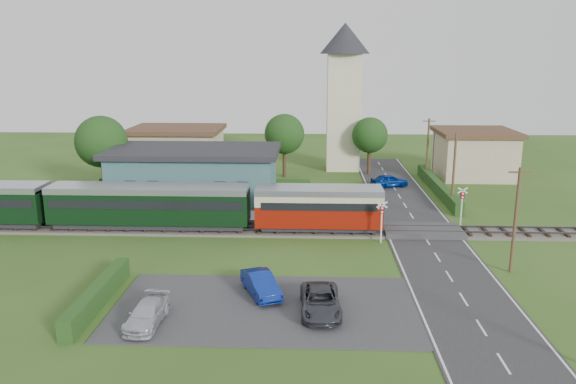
{
  "coord_description": "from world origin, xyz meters",
  "views": [
    {
      "loc": [
        1.0,
        -41.08,
        13.87
      ],
      "look_at": [
        -0.82,
        4.0,
        2.83
      ],
      "focal_mm": 35.0,
      "sensor_mm": 36.0,
      "label": 1
    }
  ],
  "objects_px": {
    "equipment_hut": "(90,199)",
    "crossing_signal_far": "(462,201)",
    "church_tower": "(344,86)",
    "pedestrian_far": "(103,205)",
    "house_east": "(474,153)",
    "car_park_dark": "(320,301)",
    "car_park_blue": "(261,284)",
    "crossing_signal_near": "(382,216)",
    "house_west": "(177,150)",
    "station_building": "(195,175)",
    "car_park_silver": "(147,314)",
    "pedestrian_near": "(238,207)",
    "train": "(111,204)",
    "car_on_road": "(389,181)"
  },
  "relations": [
    {
      "from": "equipment_hut",
      "to": "crossing_signal_far",
      "type": "height_order",
      "value": "crossing_signal_far"
    },
    {
      "from": "crossing_signal_far",
      "to": "car_park_silver",
      "type": "relative_size",
      "value": 0.82
    },
    {
      "from": "station_building",
      "to": "car_park_dark",
      "type": "relative_size",
      "value": 3.43
    },
    {
      "from": "crossing_signal_near",
      "to": "car_park_blue",
      "type": "bearing_deg",
      "value": -129.62
    },
    {
      "from": "train",
      "to": "pedestrian_near",
      "type": "xyz_separation_m",
      "value": [
        10.0,
        2.5,
        -0.8
      ]
    },
    {
      "from": "car_on_road",
      "to": "pedestrian_far",
      "type": "bearing_deg",
      "value": 96.47
    },
    {
      "from": "car_park_dark",
      "to": "house_west",
      "type": "bearing_deg",
      "value": 111.85
    },
    {
      "from": "equipment_hut",
      "to": "house_east",
      "type": "xyz_separation_m",
      "value": [
        38.0,
        18.8,
        1.05
      ]
    },
    {
      "from": "house_west",
      "to": "crossing_signal_near",
      "type": "xyz_separation_m",
      "value": [
        21.4,
        -25.41,
        -0.65
      ]
    },
    {
      "from": "equipment_hut",
      "to": "pedestrian_near",
      "type": "distance_m",
      "value": 12.96
    },
    {
      "from": "car_park_blue",
      "to": "equipment_hut",
      "type": "bearing_deg",
      "value": 112.72
    },
    {
      "from": "church_tower",
      "to": "house_east",
      "type": "height_order",
      "value": "church_tower"
    },
    {
      "from": "church_tower",
      "to": "house_east",
      "type": "distance_m",
      "value": 17.21
    },
    {
      "from": "crossing_signal_near",
      "to": "car_park_dark",
      "type": "bearing_deg",
      "value": -111.4
    },
    {
      "from": "equipment_hut",
      "to": "car_park_dark",
      "type": "distance_m",
      "value": 26.51
    },
    {
      "from": "crossing_signal_far",
      "to": "pedestrian_near",
      "type": "distance_m",
      "value": 18.68
    },
    {
      "from": "train",
      "to": "car_park_silver",
      "type": "distance_m",
      "value": 18.07
    },
    {
      "from": "crossing_signal_near",
      "to": "car_park_silver",
      "type": "bearing_deg",
      "value": -134.94
    },
    {
      "from": "station_building",
      "to": "pedestrian_far",
      "type": "xyz_separation_m",
      "value": [
        -7.06,
        -5.59,
        -1.51
      ]
    },
    {
      "from": "station_building",
      "to": "train",
      "type": "xyz_separation_m",
      "value": [
        -5.07,
        -8.99,
        -0.52
      ]
    },
    {
      "from": "church_tower",
      "to": "pedestrian_near",
      "type": "bearing_deg",
      "value": -113.19
    },
    {
      "from": "crossing_signal_far",
      "to": "car_park_blue",
      "type": "relative_size",
      "value": 0.82
    },
    {
      "from": "car_on_road",
      "to": "car_park_blue",
      "type": "bearing_deg",
      "value": 139.15
    },
    {
      "from": "pedestrian_near",
      "to": "car_park_silver",
      "type": "bearing_deg",
      "value": 74.31
    },
    {
      "from": "pedestrian_near",
      "to": "crossing_signal_near",
      "type": "bearing_deg",
      "value": 148.52
    },
    {
      "from": "car_park_silver",
      "to": "station_building",
      "type": "bearing_deg",
      "value": 98.49
    },
    {
      "from": "train",
      "to": "church_tower",
      "type": "xyz_separation_m",
      "value": [
        20.07,
        26.0,
        8.05
      ]
    },
    {
      "from": "pedestrian_near",
      "to": "pedestrian_far",
      "type": "relative_size",
      "value": 1.26
    },
    {
      "from": "car_on_road",
      "to": "pedestrian_near",
      "type": "height_order",
      "value": "pedestrian_near"
    },
    {
      "from": "station_building",
      "to": "car_park_blue",
      "type": "relative_size",
      "value": 3.98
    },
    {
      "from": "car_park_blue",
      "to": "car_park_dark",
      "type": "distance_m",
      "value": 4.12
    },
    {
      "from": "equipment_hut",
      "to": "pedestrian_far",
      "type": "distance_m",
      "value": 1.11
    },
    {
      "from": "house_east",
      "to": "car_park_dark",
      "type": "distance_m",
      "value": 40.99
    },
    {
      "from": "car_park_silver",
      "to": "pedestrian_near",
      "type": "xyz_separation_m",
      "value": [
        2.43,
        18.83,
        0.72
      ]
    },
    {
      "from": "car_on_road",
      "to": "car_park_dark",
      "type": "bearing_deg",
      "value": 146.48
    },
    {
      "from": "car_park_silver",
      "to": "car_park_dark",
      "type": "xyz_separation_m",
      "value": [
        9.13,
        1.75,
        0.07
      ]
    },
    {
      "from": "station_building",
      "to": "pedestrian_far",
      "type": "height_order",
      "value": "station_building"
    },
    {
      "from": "car_park_dark",
      "to": "car_park_blue",
      "type": "bearing_deg",
      "value": 145.37
    },
    {
      "from": "train",
      "to": "house_east",
      "type": "height_order",
      "value": "house_east"
    },
    {
      "from": "car_park_blue",
      "to": "pedestrian_far",
      "type": "height_order",
      "value": "pedestrian_far"
    },
    {
      "from": "station_building",
      "to": "car_park_silver",
      "type": "distance_m",
      "value": 25.54
    },
    {
      "from": "church_tower",
      "to": "house_west",
      "type": "xyz_separation_m",
      "value": [
        -20.0,
        -3.0,
        -7.43
      ]
    },
    {
      "from": "equipment_hut",
      "to": "car_park_silver",
      "type": "distance_m",
      "value": 22.21
    },
    {
      "from": "church_tower",
      "to": "pedestrian_far",
      "type": "relative_size",
      "value": 11.92
    },
    {
      "from": "house_west",
      "to": "car_park_dark",
      "type": "relative_size",
      "value": 2.32
    },
    {
      "from": "train",
      "to": "car_park_dark",
      "type": "height_order",
      "value": "train"
    },
    {
      "from": "house_west",
      "to": "car_park_blue",
      "type": "xyz_separation_m",
      "value": [
        13.16,
        -35.36,
        -2.05
      ]
    },
    {
      "from": "equipment_hut",
      "to": "house_west",
      "type": "distance_m",
      "value": 20.05
    },
    {
      "from": "crossing_signal_near",
      "to": "pedestrian_far",
      "type": "height_order",
      "value": "crossing_signal_near"
    },
    {
      "from": "crossing_signal_near",
      "to": "house_east",
      "type": "bearing_deg",
      "value": 60.87
    }
  ]
}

